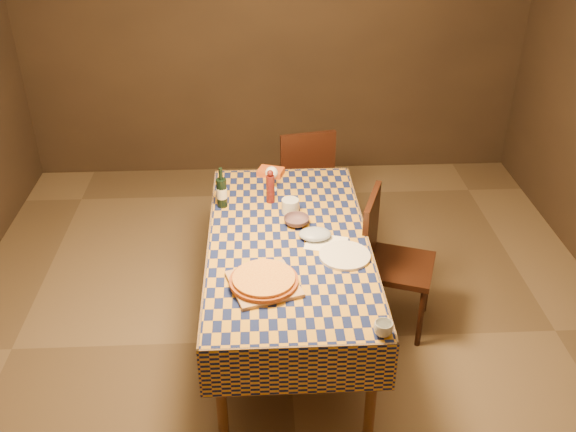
% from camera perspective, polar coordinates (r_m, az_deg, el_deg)
% --- Properties ---
extents(room, '(5.00, 5.10, 2.70)m').
position_cam_1_polar(room, '(3.47, 0.04, 5.99)').
color(room, brown).
rests_on(room, ground).
extents(dining_table, '(0.94, 1.84, 0.77)m').
position_cam_1_polar(dining_table, '(3.79, 0.04, -3.07)').
color(dining_table, brown).
rests_on(dining_table, ground).
extents(cutting_board, '(0.42, 0.42, 0.02)m').
position_cam_1_polar(cutting_board, '(3.37, -2.16, -6.06)').
color(cutting_board, tan).
rests_on(cutting_board, dining_table).
extents(pizza, '(0.46, 0.46, 0.04)m').
position_cam_1_polar(pizza, '(3.36, -2.16, -5.68)').
color(pizza, '#904018').
rests_on(pizza, cutting_board).
extents(pepper_mill, '(0.06, 0.06, 0.23)m').
position_cam_1_polar(pepper_mill, '(4.08, -1.58, 2.58)').
color(pepper_mill, '#4D1412').
rests_on(pepper_mill, dining_table).
extents(bowl, '(0.18, 0.18, 0.05)m').
position_cam_1_polar(bowl, '(3.88, 0.76, -0.44)').
color(bowl, '#573F49').
rests_on(bowl, dining_table).
extents(wine_glass, '(0.08, 0.08, 0.17)m').
position_cam_1_polar(wine_glass, '(4.22, -1.47, 3.79)').
color(wine_glass, white).
rests_on(wine_glass, dining_table).
extents(wine_bottle, '(0.09, 0.09, 0.27)m').
position_cam_1_polar(wine_bottle, '(4.06, -5.91, 2.13)').
color(wine_bottle, black).
rests_on(wine_bottle, dining_table).
extents(deli_tub, '(0.13, 0.13, 0.09)m').
position_cam_1_polar(deli_tub, '(3.99, 0.20, 0.88)').
color(deli_tub, silver).
rests_on(deli_tub, dining_table).
extents(takeout_container, '(0.20, 0.17, 0.04)m').
position_cam_1_polar(takeout_container, '(4.46, -1.54, 3.94)').
color(takeout_container, '#CD541A').
rests_on(takeout_container, dining_table).
extents(white_plate, '(0.36, 0.36, 0.02)m').
position_cam_1_polar(white_plate, '(3.61, 5.06, -3.52)').
color(white_plate, white).
rests_on(white_plate, dining_table).
extents(tumbler, '(0.11, 0.11, 0.07)m').
position_cam_1_polar(tumbler, '(3.09, 8.47, -9.89)').
color(tumbler, silver).
rests_on(tumbler, dining_table).
extents(flour_patch, '(0.27, 0.24, 0.00)m').
position_cam_1_polar(flour_patch, '(3.72, 3.41, -2.42)').
color(flour_patch, white).
rests_on(flour_patch, dining_table).
extents(flour_bag, '(0.22, 0.18, 0.06)m').
position_cam_1_polar(flour_bag, '(3.75, 2.42, -1.62)').
color(flour_bag, '#95A5BF').
rests_on(flour_bag, dining_table).
extents(chair_far, '(0.50, 0.50, 0.93)m').
position_cam_1_polar(chair_far, '(5.00, 1.37, 3.58)').
color(chair_far, black).
rests_on(chair_far, ground).
extents(chair_right, '(0.54, 0.54, 0.93)m').
position_cam_1_polar(chair_right, '(4.10, 8.78, -3.44)').
color(chair_right, black).
rests_on(chair_right, ground).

